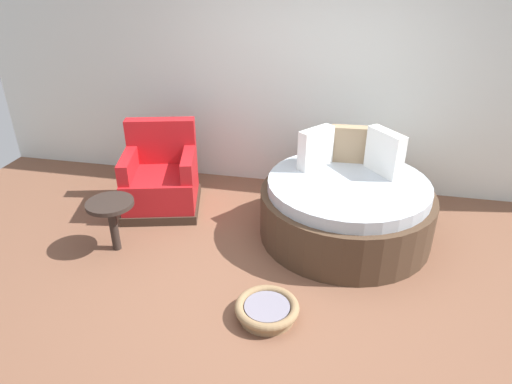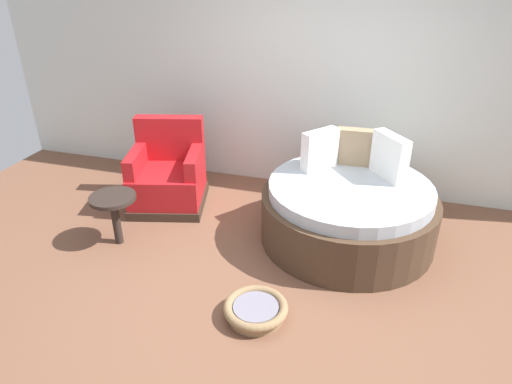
{
  "view_description": "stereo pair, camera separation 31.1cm",
  "coord_description": "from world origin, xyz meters",
  "px_view_note": "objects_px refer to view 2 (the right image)",
  "views": [
    {
      "loc": [
        0.48,
        -3.18,
        2.55
      ],
      "look_at": [
        -0.31,
        0.56,
        0.55
      ],
      "focal_mm": 32.01,
      "sensor_mm": 36.0,
      "label": 1
    },
    {
      "loc": [
        0.78,
        -3.1,
        2.55
      ],
      "look_at": [
        -0.31,
        0.56,
        0.55
      ],
      "focal_mm": 32.01,
      "sensor_mm": 36.0,
      "label": 2
    }
  ],
  "objects_px": {
    "side_table": "(114,205)",
    "pet_basket": "(256,310)",
    "round_daybed": "(348,211)",
    "red_armchair": "(168,176)"
  },
  "relations": [
    {
      "from": "red_armchair",
      "to": "pet_basket",
      "type": "bearing_deg",
      "value": -45.74
    },
    {
      "from": "pet_basket",
      "to": "side_table",
      "type": "relative_size",
      "value": 0.98
    },
    {
      "from": "pet_basket",
      "to": "side_table",
      "type": "height_order",
      "value": "side_table"
    },
    {
      "from": "pet_basket",
      "to": "red_armchair",
      "type": "bearing_deg",
      "value": 134.26
    },
    {
      "from": "side_table",
      "to": "pet_basket",
      "type": "bearing_deg",
      "value": -21.26
    },
    {
      "from": "red_armchair",
      "to": "round_daybed",
      "type": "bearing_deg",
      "value": -4.95
    },
    {
      "from": "round_daybed",
      "to": "red_armchair",
      "type": "relative_size",
      "value": 1.74
    },
    {
      "from": "pet_basket",
      "to": "side_table",
      "type": "bearing_deg",
      "value": 158.74
    },
    {
      "from": "round_daybed",
      "to": "red_armchair",
      "type": "bearing_deg",
      "value": 175.05
    },
    {
      "from": "side_table",
      "to": "round_daybed",
      "type": "bearing_deg",
      "value": 18.65
    }
  ]
}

